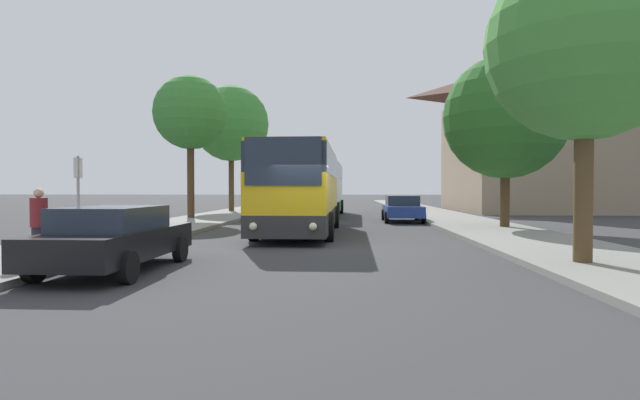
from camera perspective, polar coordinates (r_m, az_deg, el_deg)
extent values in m
plane|color=#38383A|center=(15.33, -0.63, -5.39)|extent=(300.00, 300.00, 0.00)
cube|color=gray|center=(17.24, -24.60, -4.52)|extent=(4.00, 120.00, 0.15)
cube|color=gray|center=(16.43, 24.63, -4.80)|extent=(4.00, 120.00, 0.15)
cube|color=gray|center=(46.09, 28.37, 4.67)|extent=(20.94, 14.60, 9.31)
pyramid|color=#513328|center=(47.02, 28.45, 13.02)|extent=(20.94, 14.60, 4.38)
cube|color=#2D2D2D|center=(19.98, -2.20, -2.05)|extent=(2.70, 10.14, 0.70)
cube|color=yellow|center=(19.95, -2.21, 0.83)|extent=(2.70, 10.14, 1.31)
cube|color=#232D3D|center=(19.97, -2.21, 4.08)|extent=(2.73, 9.93, 0.95)
cube|color=yellow|center=(20.01, -2.21, 5.61)|extent=(2.65, 9.93, 0.12)
cube|color=#232D3D|center=(14.93, -4.26, 4.46)|extent=(2.32, 0.09, 1.45)
sphere|color=#F4EAC1|center=(15.08, -7.65, -3.00)|extent=(0.24, 0.24, 0.24)
sphere|color=#F4EAC1|center=(14.83, -0.81, -3.06)|extent=(0.24, 0.24, 0.24)
cylinder|color=black|center=(17.19, -7.54, -3.01)|extent=(0.31, 1.00, 1.00)
cylinder|color=black|center=(16.88, 1.07, -3.08)|extent=(0.31, 1.00, 1.00)
cylinder|color=black|center=(23.15, -4.59, -1.91)|extent=(0.31, 1.00, 1.00)
cylinder|color=black|center=(22.92, 1.79, -1.94)|extent=(0.31, 1.00, 1.00)
cube|color=#238942|center=(33.17, -0.01, -0.75)|extent=(2.89, 11.20, 0.70)
cube|color=silver|center=(33.15, -0.01, 1.17)|extent=(2.89, 11.20, 1.52)
cube|color=#232D3D|center=(33.17, -0.01, 3.30)|extent=(2.91, 10.97, 0.95)
cube|color=silver|center=(33.19, -0.01, 4.22)|extent=(2.83, 10.97, 0.12)
cube|color=#232D3D|center=(27.60, -0.96, 3.41)|extent=(2.32, 0.13, 1.45)
sphere|color=#F4EAC1|center=(27.68, -2.82, -1.07)|extent=(0.24, 0.24, 0.24)
sphere|color=#F4EAC1|center=(27.50, 0.91, -1.08)|extent=(0.24, 0.24, 0.24)
cylinder|color=black|center=(29.99, -2.98, -1.20)|extent=(0.33, 1.01, 1.00)
cylinder|color=black|center=(29.76, 1.93, -1.21)|extent=(0.33, 1.01, 1.00)
cylinder|color=black|center=(36.61, -1.59, -0.76)|extent=(0.33, 1.01, 1.00)
cylinder|color=black|center=(36.42, 2.44, -0.77)|extent=(0.33, 1.01, 1.00)
cube|color=black|center=(11.66, -22.25, -4.57)|extent=(1.85, 4.63, 0.60)
cube|color=#232D3D|center=(11.45, -22.67, -1.94)|extent=(1.62, 2.41, 0.49)
cylinder|color=black|center=(13.36, -23.09, -5.13)|extent=(0.20, 0.62, 0.62)
cylinder|color=black|center=(12.66, -15.68, -5.43)|extent=(0.20, 0.62, 0.62)
cylinder|color=black|center=(10.90, -29.87, -6.62)|extent=(0.20, 0.62, 0.62)
cylinder|color=black|center=(10.03, -21.09, -7.21)|extent=(0.20, 0.62, 0.62)
cube|color=#233D9E|center=(27.56, 9.39, -1.22)|extent=(1.97, 4.65, 0.57)
cube|color=#232D3D|center=(27.73, 9.36, -0.06)|extent=(1.71, 2.43, 0.54)
cylinder|color=black|center=(26.27, 11.75, -1.98)|extent=(0.21, 0.62, 0.62)
cylinder|color=black|center=(26.08, 7.61, -1.99)|extent=(0.21, 0.62, 0.62)
cylinder|color=black|center=(29.10, 10.98, -1.67)|extent=(0.21, 0.62, 0.62)
cylinder|color=black|center=(28.93, 7.25, -1.67)|extent=(0.21, 0.62, 0.62)
cylinder|color=gray|center=(16.24, -25.90, -0.02)|extent=(0.08, 0.08, 2.60)
cube|color=silver|center=(16.25, -25.93, 3.32)|extent=(0.03, 0.45, 0.60)
cylinder|color=#23232D|center=(12.80, -29.43, -4.44)|extent=(0.30, 0.30, 0.78)
cylinder|color=maroon|center=(12.75, -29.46, -1.24)|extent=(0.36, 0.36, 0.65)
sphere|color=tan|center=(12.74, -29.48, 0.69)|extent=(0.21, 0.21, 0.21)
cylinder|color=#47331E|center=(29.36, -14.56, 2.34)|extent=(0.40, 0.40, 4.42)
sphere|color=#387F33|center=(29.67, -14.60, 9.65)|extent=(4.17, 4.17, 4.17)
cylinder|color=#47331E|center=(38.09, -10.10, 2.12)|extent=(0.40, 0.40, 4.44)
sphere|color=#387F33|center=(38.41, -10.12, 8.60)|extent=(5.64, 5.64, 5.64)
cylinder|color=#47331E|center=(23.04, 20.38, 0.55)|extent=(0.40, 0.40, 2.75)
sphere|color=#286023|center=(23.25, 20.44, 8.88)|extent=(5.32, 5.32, 5.32)
cylinder|color=#513D23|center=(12.53, 27.88, 1.08)|extent=(0.40, 0.40, 3.23)
sphere|color=#428938|center=(12.94, 28.03, 15.54)|extent=(4.30, 4.30, 4.30)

